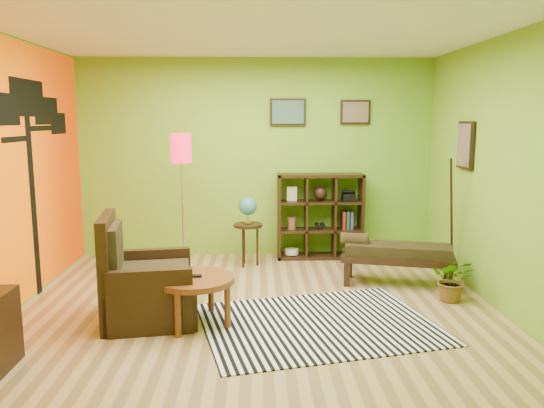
{
  "coord_description": "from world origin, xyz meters",
  "views": [
    {
      "loc": [
        0.0,
        -5.3,
        1.95
      ],
      "look_at": [
        0.17,
        0.33,
        1.05
      ],
      "focal_mm": 35.0,
      "sensor_mm": 36.0,
      "label": 1
    }
  ],
  "objects_px": {
    "globe_table": "(248,214)",
    "potted_plant": "(453,284)",
    "bench": "(395,253)",
    "cube_shelf": "(321,216)",
    "coffee_table": "(195,283)",
    "armchair": "(144,288)",
    "floor_lamp": "(181,161)"
  },
  "relations": [
    {
      "from": "globe_table",
      "to": "potted_plant",
      "type": "xyz_separation_m",
      "value": [
        2.23,
        -1.49,
        -0.52
      ]
    },
    {
      "from": "bench",
      "to": "potted_plant",
      "type": "height_order",
      "value": "bench"
    },
    {
      "from": "globe_table",
      "to": "cube_shelf",
      "type": "height_order",
      "value": "cube_shelf"
    },
    {
      "from": "coffee_table",
      "to": "globe_table",
      "type": "xyz_separation_m",
      "value": [
        0.48,
        2.04,
        0.3
      ]
    },
    {
      "from": "armchair",
      "to": "coffee_table",
      "type": "bearing_deg",
      "value": -12.97
    },
    {
      "from": "globe_table",
      "to": "bench",
      "type": "relative_size",
      "value": 0.67
    },
    {
      "from": "cube_shelf",
      "to": "potted_plant",
      "type": "xyz_separation_m",
      "value": [
        1.21,
        -1.88,
        -0.41
      ]
    },
    {
      "from": "armchair",
      "to": "floor_lamp",
      "type": "height_order",
      "value": "floor_lamp"
    },
    {
      "from": "cube_shelf",
      "to": "bench",
      "type": "height_order",
      "value": "cube_shelf"
    },
    {
      "from": "armchair",
      "to": "potted_plant",
      "type": "bearing_deg",
      "value": 7.77
    },
    {
      "from": "coffee_table",
      "to": "bench",
      "type": "height_order",
      "value": "bench"
    },
    {
      "from": "floor_lamp",
      "to": "potted_plant",
      "type": "bearing_deg",
      "value": -20.04
    },
    {
      "from": "globe_table",
      "to": "bench",
      "type": "height_order",
      "value": "globe_table"
    },
    {
      "from": "globe_table",
      "to": "cube_shelf",
      "type": "bearing_deg",
      "value": 20.76
    },
    {
      "from": "bench",
      "to": "globe_table",
      "type": "bearing_deg",
      "value": 153.04
    },
    {
      "from": "globe_table",
      "to": "bench",
      "type": "xyz_separation_m",
      "value": [
        1.75,
        -0.89,
        -0.32
      ]
    },
    {
      "from": "potted_plant",
      "to": "bench",
      "type": "bearing_deg",
      "value": 129.16
    },
    {
      "from": "coffee_table",
      "to": "cube_shelf",
      "type": "bearing_deg",
      "value": 58.29
    },
    {
      "from": "globe_table",
      "to": "coffee_table",
      "type": "bearing_deg",
      "value": -103.15
    },
    {
      "from": "coffee_table",
      "to": "potted_plant",
      "type": "distance_m",
      "value": 2.78
    },
    {
      "from": "cube_shelf",
      "to": "globe_table",
      "type": "bearing_deg",
      "value": -159.24
    },
    {
      "from": "cube_shelf",
      "to": "potted_plant",
      "type": "bearing_deg",
      "value": -57.19
    },
    {
      "from": "floor_lamp",
      "to": "bench",
      "type": "bearing_deg",
      "value": -11.34
    },
    {
      "from": "floor_lamp",
      "to": "cube_shelf",
      "type": "bearing_deg",
      "value": 22.62
    },
    {
      "from": "globe_table",
      "to": "cube_shelf",
      "type": "xyz_separation_m",
      "value": [
        1.03,
        0.39,
        -0.11
      ]
    },
    {
      "from": "coffee_table",
      "to": "armchair",
      "type": "height_order",
      "value": "armchair"
    },
    {
      "from": "cube_shelf",
      "to": "bench",
      "type": "distance_m",
      "value": 1.48
    },
    {
      "from": "globe_table",
      "to": "potted_plant",
      "type": "distance_m",
      "value": 2.73
    },
    {
      "from": "floor_lamp",
      "to": "globe_table",
      "type": "height_order",
      "value": "floor_lamp"
    },
    {
      "from": "coffee_table",
      "to": "floor_lamp",
      "type": "distance_m",
      "value": 1.99
    },
    {
      "from": "cube_shelf",
      "to": "coffee_table",
      "type": "bearing_deg",
      "value": -121.71
    },
    {
      "from": "coffee_table",
      "to": "bench",
      "type": "bearing_deg",
      "value": 27.43
    }
  ]
}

